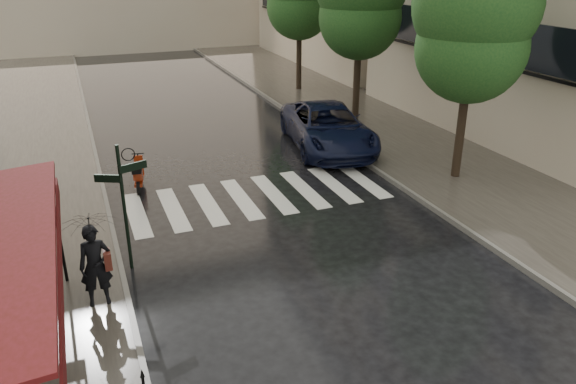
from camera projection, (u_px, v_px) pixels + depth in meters
ground at (212, 328)px, 11.29m from camera, size 120.00×120.00×0.00m
sidewalk_near at (6, 163)px, 20.04m from camera, size 6.00×60.00×0.12m
sidewalk_far at (370, 121)px, 24.98m from camera, size 5.50×60.00×0.12m
curb_near at (95, 152)px, 21.06m from camera, size 0.12×60.00×0.16m
curb_far at (312, 128)px, 24.03m from camera, size 0.12×60.00×0.16m
crosswalk at (257, 196)px, 17.42m from camera, size 7.85×3.20×0.01m
signpost at (123, 198)px, 12.74m from camera, size 1.17×0.29×3.10m
tree_near at (475, 13)px, 16.70m from camera, size 3.80×3.80×7.99m
pedestrian_with_umbrella at (90, 232)px, 11.25m from camera, size 1.08×1.10×2.53m
scooter at (139, 175)px, 17.81m from camera, size 0.56×1.52×1.01m
parked_car at (328, 127)px, 21.46m from camera, size 3.69×6.31×1.65m
parasol_back at (10, 295)px, 10.02m from camera, size 0.42×0.42×2.24m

